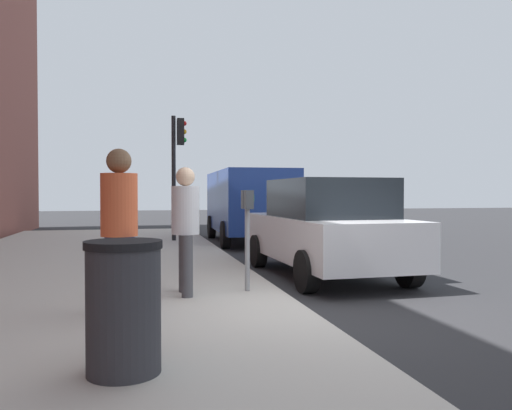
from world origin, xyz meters
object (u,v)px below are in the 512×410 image
Objects in this scene: parked_sedan_near at (326,227)px; trash_bin at (124,307)px; parking_meter at (247,218)px; pedestrian_bystander at (119,215)px; parked_van_far at (248,202)px; pedestrian_at_meter at (185,220)px; traffic_signal at (177,157)px.

trash_bin is at bearing 144.34° from parked_sedan_near.
parking_meter is 1.40× the size of trash_bin.
pedestrian_bystander is 10.16m from parked_van_far.
trash_bin is (-11.47, 3.44, -0.60)m from parked_van_far.
trash_bin is at bearing -116.01° from pedestrian_bystander.
parking_meter is 0.27× the size of parked_van_far.
parked_sedan_near is at bearing -35.66° from trash_bin.
pedestrian_bystander reaches higher than parking_meter.
pedestrian_bystander is (-1.07, 1.70, 0.10)m from parking_meter.
pedestrian_bystander is 0.36× the size of parked_van_far.
parked_sedan_near is at bearing 10.08° from pedestrian_bystander.
pedestrian_at_meter is 8.95m from parked_van_far.
pedestrian_at_meter is 0.39× the size of parked_sedan_near.
pedestrian_bystander is 4.55m from parked_sedan_near.
trash_bin is at bearing -105.20° from pedestrian_at_meter.
traffic_signal is at bearing 52.90° from pedestrian_bystander.
pedestrian_bystander is 9.27m from traffic_signal.
pedestrian_bystander is at bearing 128.86° from parked_sedan_near.
pedestrian_at_meter is at bearing 176.49° from traffic_signal.
parking_meter is 0.87m from pedestrian_at_meter.
parked_van_far reaches higher than pedestrian_at_meter.
parked_sedan_near is at bearing 33.24° from pedestrian_at_meter.
parked_sedan_near is at bearing -160.51° from traffic_signal.
trash_bin is at bearing 173.62° from traffic_signal.
pedestrian_bystander is at bearing 2.78° from trash_bin.
parked_van_far is 2.61m from traffic_signal.
traffic_signal is (-0.44, 2.20, 1.32)m from parked_van_far.
pedestrian_bystander is 2.04m from trash_bin.
pedestrian_at_meter is at bearing 162.42° from parked_van_far.
traffic_signal is 11.26m from trash_bin.
pedestrian_at_meter is at bearing 124.40° from parked_sedan_near.
pedestrian_bystander is 0.42× the size of parked_sedan_near.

